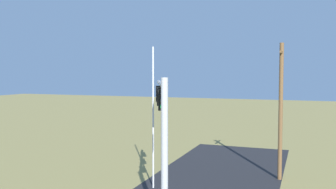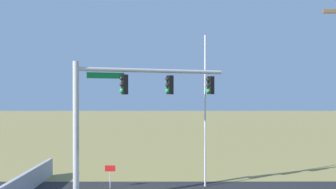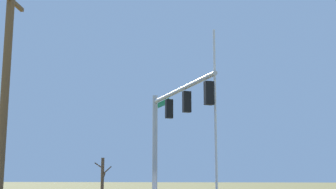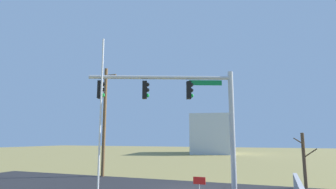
{
  "view_description": "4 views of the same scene",
  "coord_description": "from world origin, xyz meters",
  "px_view_note": "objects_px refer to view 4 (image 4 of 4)",
  "views": [
    {
      "loc": [
        15.73,
        5.33,
        6.75
      ],
      "look_at": [
        -2.38,
        -1.42,
        5.61
      ],
      "focal_mm": 39.81,
      "sensor_mm": 36.0,
      "label": 1
    },
    {
      "loc": [
        -2.01,
        16.52,
        5.17
      ],
      "look_at": [
        -2.04,
        -1.79,
        5.02
      ],
      "focal_mm": 38.39,
      "sensor_mm": 36.0,
      "label": 2
    },
    {
      "loc": [
        -21.91,
        -2.38,
        2.4
      ],
      "look_at": [
        -2.36,
        -0.92,
        5.82
      ],
      "focal_mm": 47.31,
      "sensor_mm": 36.0,
      "label": 3
    },
    {
      "loc": [
        4.45,
        -15.14,
        2.92
      ],
      "look_at": [
        -1.03,
        -1.15,
        5.29
      ],
      "focal_mm": 29.83,
      "sensor_mm": 36.0,
      "label": 4
    }
  ],
  "objects_px": {
    "signal_mast": "(188,104)",
    "flagpole": "(101,115)",
    "utility_pole": "(104,119)",
    "distant_building": "(210,134)",
    "bare_tree": "(304,159)",
    "open_sign": "(199,184)"
  },
  "relations": [
    {
      "from": "signal_mast",
      "to": "bare_tree",
      "type": "xyz_separation_m",
      "value": [
        5.83,
        4.63,
        -3.04
      ]
    },
    {
      "from": "open_sign",
      "to": "distant_building",
      "type": "relative_size",
      "value": 0.1
    },
    {
      "from": "utility_pole",
      "to": "bare_tree",
      "type": "height_order",
      "value": "utility_pole"
    },
    {
      "from": "signal_mast",
      "to": "open_sign",
      "type": "xyz_separation_m",
      "value": [
        1.07,
        -1.81,
        -3.82
      ]
    },
    {
      "from": "signal_mast",
      "to": "flagpole",
      "type": "xyz_separation_m",
      "value": [
        -4.05,
        -2.15,
        -0.61
      ]
    },
    {
      "from": "open_sign",
      "to": "distant_building",
      "type": "distance_m",
      "value": 43.93
    },
    {
      "from": "bare_tree",
      "to": "signal_mast",
      "type": "bearing_deg",
      "value": -141.58
    },
    {
      "from": "flagpole",
      "to": "utility_pole",
      "type": "xyz_separation_m",
      "value": [
        -4.39,
        6.82,
        0.35
      ]
    },
    {
      "from": "flagpole",
      "to": "signal_mast",
      "type": "bearing_deg",
      "value": 27.89
    },
    {
      "from": "flagpole",
      "to": "bare_tree",
      "type": "height_order",
      "value": "flagpole"
    },
    {
      "from": "signal_mast",
      "to": "open_sign",
      "type": "height_order",
      "value": "signal_mast"
    },
    {
      "from": "flagpole",
      "to": "distant_building",
      "type": "relative_size",
      "value": 0.7
    },
    {
      "from": "flagpole",
      "to": "distant_building",
      "type": "xyz_separation_m",
      "value": [
        -4.11,
        43.19,
        -0.39
      ]
    },
    {
      "from": "flagpole",
      "to": "open_sign",
      "type": "height_order",
      "value": "flagpole"
    },
    {
      "from": "bare_tree",
      "to": "flagpole",
      "type": "bearing_deg",
      "value": -145.59
    },
    {
      "from": "utility_pole",
      "to": "bare_tree",
      "type": "distance_m",
      "value": 14.55
    },
    {
      "from": "flagpole",
      "to": "open_sign",
      "type": "bearing_deg",
      "value": 3.79
    },
    {
      "from": "signal_mast",
      "to": "distant_building",
      "type": "xyz_separation_m",
      "value": [
        -8.16,
        41.05,
        -1.0
      ]
    },
    {
      "from": "open_sign",
      "to": "flagpole",
      "type": "bearing_deg",
      "value": -176.21
    },
    {
      "from": "flagpole",
      "to": "distant_building",
      "type": "height_order",
      "value": "flagpole"
    },
    {
      "from": "signal_mast",
      "to": "flagpole",
      "type": "distance_m",
      "value": 4.63
    },
    {
      "from": "distant_building",
      "to": "utility_pole",
      "type": "bearing_deg",
      "value": 168.06
    }
  ]
}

